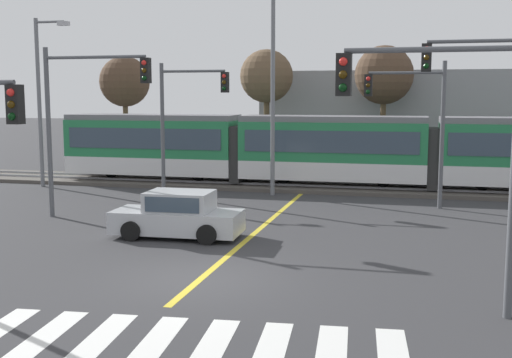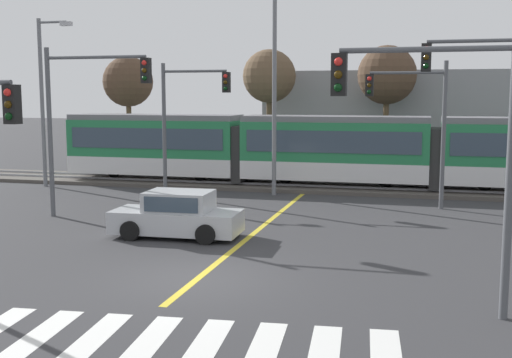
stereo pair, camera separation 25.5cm
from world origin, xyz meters
TOP-DOWN VIEW (x-y plane):
  - ground_plane at (0.00, 0.00)m, footprint 200.00×200.00m
  - track_bed at (0.00, 16.47)m, footprint 120.00×4.00m
  - rail_near at (0.00, 15.75)m, footprint 120.00×0.08m
  - rail_far at (0.00, 17.19)m, footprint 120.00×0.08m
  - light_rail_tram at (1.22, 16.47)m, footprint 28.00×2.64m
  - crosswalk_stripe_3 at (-1.64, -4.41)m, footprint 0.81×2.84m
  - crosswalk_stripe_4 at (-0.55, -4.31)m, footprint 0.81×2.84m
  - crosswalk_stripe_5 at (0.55, -4.21)m, footprint 0.81×2.84m
  - crosswalk_stripe_6 at (1.64, -4.11)m, footprint 0.81×2.84m
  - crosswalk_stripe_7 at (2.74, -4.01)m, footprint 0.81×2.84m
  - crosswalk_stripe_8 at (3.83, -3.91)m, footprint 0.81×2.84m
  - crosswalk_stripe_9 at (4.93, -3.81)m, footprint 0.81×2.84m
  - lane_centre_line at (0.00, 6.11)m, footprint 0.20×16.73m
  - sedan_crossing at (-2.30, 4.41)m, footprint 4.25×2.02m
  - traffic_light_far_left at (-5.05, 12.50)m, footprint 3.25×0.38m
  - traffic_light_far_right at (5.13, 12.05)m, footprint 3.25×0.38m
  - traffic_light_near_right at (5.91, -1.14)m, footprint 3.75×0.38m
  - traffic_light_mid_left at (-6.88, 6.60)m, footprint 4.25×0.38m
  - traffic_light_mid_right at (8.05, 6.80)m, footprint 4.25×0.38m
  - street_lamp_west at (-13.05, 13.76)m, footprint 1.90×0.28m
  - street_lamp_centre at (-1.05, 13.84)m, footprint 2.27×0.28m
  - bare_tree_far_west at (-12.48, 22.00)m, footprint 3.11×3.11m
  - bare_tree_west at (-3.35, 21.58)m, footprint 3.08×3.08m
  - bare_tree_east at (3.30, 22.20)m, footprint 3.30×3.30m
  - building_backdrop_far at (4.28, 27.01)m, footprint 17.33×6.00m

SIDE VIEW (x-z plane):
  - ground_plane at x=0.00m, z-range 0.00..0.00m
  - lane_centre_line at x=0.00m, z-range 0.00..0.01m
  - crosswalk_stripe_3 at x=-1.64m, z-range 0.00..0.01m
  - crosswalk_stripe_4 at x=-0.55m, z-range 0.00..0.01m
  - crosswalk_stripe_5 at x=0.55m, z-range 0.00..0.01m
  - crosswalk_stripe_6 at x=1.64m, z-range 0.00..0.01m
  - crosswalk_stripe_7 at x=2.74m, z-range 0.00..0.01m
  - crosswalk_stripe_8 at x=3.83m, z-range 0.00..0.01m
  - crosswalk_stripe_9 at x=4.93m, z-range 0.00..0.01m
  - track_bed at x=0.00m, z-range 0.00..0.18m
  - rail_near at x=0.00m, z-range 0.18..0.28m
  - rail_far at x=0.00m, z-range 0.18..0.28m
  - sedan_crossing at x=-2.30m, z-range -0.06..1.46m
  - light_rail_tram at x=1.22m, z-range 0.33..3.76m
  - building_backdrop_far at x=4.28m, z-range 0.00..6.09m
  - traffic_light_far_right at x=5.13m, z-range 0.92..6.91m
  - traffic_light_near_right at x=5.91m, z-range 0.94..7.00m
  - traffic_light_far_left at x=-5.05m, z-range 0.97..7.02m
  - traffic_light_mid_left at x=-6.88m, z-range 1.07..7.45m
  - traffic_light_mid_right at x=8.05m, z-range 1.13..7.76m
  - street_lamp_west at x=-13.05m, z-range 0.54..8.93m
  - bare_tree_far_west at x=-12.48m, z-range 1.90..8.91m
  - street_lamp_centre at x=-1.05m, z-range 0.61..10.56m
  - bare_tree_west at x=-3.35m, z-range 2.03..9.28m
  - bare_tree_east at x=3.30m, z-range 2.00..9.40m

